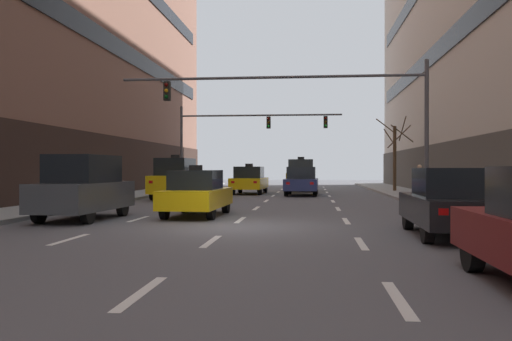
% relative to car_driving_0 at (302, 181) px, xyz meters
% --- Properties ---
extents(ground_plane, '(120.00, 120.00, 0.00)m').
position_rel_car_driving_0_xyz_m(ground_plane, '(-1.68, -17.63, -0.85)').
color(ground_plane, '#515156').
extents(lane_stripe_l1_s3, '(0.16, 2.00, 0.01)m').
position_rel_car_driving_0_xyz_m(lane_stripe_l1_s3, '(-5.00, -20.63, -0.84)').
color(lane_stripe_l1_s3, silver).
rests_on(lane_stripe_l1_s3, ground).
extents(lane_stripe_l1_s4, '(0.16, 2.00, 0.01)m').
position_rel_car_driving_0_xyz_m(lane_stripe_l1_s4, '(-5.00, -15.63, -0.84)').
color(lane_stripe_l1_s4, silver).
rests_on(lane_stripe_l1_s4, ground).
extents(lane_stripe_l1_s5, '(0.16, 2.00, 0.01)m').
position_rel_car_driving_0_xyz_m(lane_stripe_l1_s5, '(-5.00, -10.63, -0.84)').
color(lane_stripe_l1_s5, silver).
rests_on(lane_stripe_l1_s5, ground).
extents(lane_stripe_l1_s6, '(0.16, 2.00, 0.01)m').
position_rel_car_driving_0_xyz_m(lane_stripe_l1_s6, '(-5.00, -5.63, -0.84)').
color(lane_stripe_l1_s6, silver).
rests_on(lane_stripe_l1_s6, ground).
extents(lane_stripe_l1_s7, '(0.16, 2.00, 0.01)m').
position_rel_car_driving_0_xyz_m(lane_stripe_l1_s7, '(-5.00, -0.63, -0.84)').
color(lane_stripe_l1_s7, silver).
rests_on(lane_stripe_l1_s7, ground).
extents(lane_stripe_l1_s8, '(0.16, 2.00, 0.01)m').
position_rel_car_driving_0_xyz_m(lane_stripe_l1_s8, '(-5.00, 4.37, -0.84)').
color(lane_stripe_l1_s8, silver).
rests_on(lane_stripe_l1_s8, ground).
extents(lane_stripe_l1_s9, '(0.16, 2.00, 0.01)m').
position_rel_car_driving_0_xyz_m(lane_stripe_l1_s9, '(-5.00, 9.37, -0.84)').
color(lane_stripe_l1_s9, silver).
rests_on(lane_stripe_l1_s9, ground).
extents(lane_stripe_l1_s10, '(0.16, 2.00, 0.01)m').
position_rel_car_driving_0_xyz_m(lane_stripe_l1_s10, '(-5.00, 14.37, -0.84)').
color(lane_stripe_l1_s10, silver).
rests_on(lane_stripe_l1_s10, ground).
extents(lane_stripe_l2_s2, '(0.16, 2.00, 0.01)m').
position_rel_car_driving_0_xyz_m(lane_stripe_l2_s2, '(-1.68, -25.63, -0.84)').
color(lane_stripe_l2_s2, silver).
rests_on(lane_stripe_l2_s2, ground).
extents(lane_stripe_l2_s3, '(0.16, 2.00, 0.01)m').
position_rel_car_driving_0_xyz_m(lane_stripe_l2_s3, '(-1.68, -20.63, -0.84)').
color(lane_stripe_l2_s3, silver).
rests_on(lane_stripe_l2_s3, ground).
extents(lane_stripe_l2_s4, '(0.16, 2.00, 0.01)m').
position_rel_car_driving_0_xyz_m(lane_stripe_l2_s4, '(-1.68, -15.63, -0.84)').
color(lane_stripe_l2_s4, silver).
rests_on(lane_stripe_l2_s4, ground).
extents(lane_stripe_l2_s5, '(0.16, 2.00, 0.01)m').
position_rel_car_driving_0_xyz_m(lane_stripe_l2_s5, '(-1.68, -10.63, -0.84)').
color(lane_stripe_l2_s5, silver).
rests_on(lane_stripe_l2_s5, ground).
extents(lane_stripe_l2_s6, '(0.16, 2.00, 0.01)m').
position_rel_car_driving_0_xyz_m(lane_stripe_l2_s6, '(-1.68, -5.63, -0.84)').
color(lane_stripe_l2_s6, silver).
rests_on(lane_stripe_l2_s6, ground).
extents(lane_stripe_l2_s7, '(0.16, 2.00, 0.01)m').
position_rel_car_driving_0_xyz_m(lane_stripe_l2_s7, '(-1.68, -0.63, -0.84)').
color(lane_stripe_l2_s7, silver).
rests_on(lane_stripe_l2_s7, ground).
extents(lane_stripe_l2_s8, '(0.16, 2.00, 0.01)m').
position_rel_car_driving_0_xyz_m(lane_stripe_l2_s8, '(-1.68, 4.37, -0.84)').
color(lane_stripe_l2_s8, silver).
rests_on(lane_stripe_l2_s8, ground).
extents(lane_stripe_l2_s9, '(0.16, 2.00, 0.01)m').
position_rel_car_driving_0_xyz_m(lane_stripe_l2_s9, '(-1.68, 9.37, -0.84)').
color(lane_stripe_l2_s9, silver).
rests_on(lane_stripe_l2_s9, ground).
extents(lane_stripe_l2_s10, '(0.16, 2.00, 0.01)m').
position_rel_car_driving_0_xyz_m(lane_stripe_l2_s10, '(-1.68, 14.37, -0.84)').
color(lane_stripe_l2_s10, silver).
rests_on(lane_stripe_l2_s10, ground).
extents(lane_stripe_l3_s2, '(0.16, 2.00, 0.01)m').
position_rel_car_driving_0_xyz_m(lane_stripe_l3_s2, '(1.64, -25.63, -0.84)').
color(lane_stripe_l3_s2, silver).
rests_on(lane_stripe_l3_s2, ground).
extents(lane_stripe_l3_s3, '(0.16, 2.00, 0.01)m').
position_rel_car_driving_0_xyz_m(lane_stripe_l3_s3, '(1.64, -20.63, -0.84)').
color(lane_stripe_l3_s3, silver).
rests_on(lane_stripe_l3_s3, ground).
extents(lane_stripe_l3_s4, '(0.16, 2.00, 0.01)m').
position_rel_car_driving_0_xyz_m(lane_stripe_l3_s4, '(1.64, -15.63, -0.84)').
color(lane_stripe_l3_s4, silver).
rests_on(lane_stripe_l3_s4, ground).
extents(lane_stripe_l3_s5, '(0.16, 2.00, 0.01)m').
position_rel_car_driving_0_xyz_m(lane_stripe_l3_s5, '(1.64, -10.63, -0.84)').
color(lane_stripe_l3_s5, silver).
rests_on(lane_stripe_l3_s5, ground).
extents(lane_stripe_l3_s6, '(0.16, 2.00, 0.01)m').
position_rel_car_driving_0_xyz_m(lane_stripe_l3_s6, '(1.64, -5.63, -0.84)').
color(lane_stripe_l3_s6, silver).
rests_on(lane_stripe_l3_s6, ground).
extents(lane_stripe_l3_s7, '(0.16, 2.00, 0.01)m').
position_rel_car_driving_0_xyz_m(lane_stripe_l3_s7, '(1.64, -0.63, -0.84)').
color(lane_stripe_l3_s7, silver).
rests_on(lane_stripe_l3_s7, ground).
extents(lane_stripe_l3_s8, '(0.16, 2.00, 0.01)m').
position_rel_car_driving_0_xyz_m(lane_stripe_l3_s8, '(1.64, 4.37, -0.84)').
color(lane_stripe_l3_s8, silver).
rests_on(lane_stripe_l3_s8, ground).
extents(lane_stripe_l3_s9, '(0.16, 2.00, 0.01)m').
position_rel_car_driving_0_xyz_m(lane_stripe_l3_s9, '(1.64, 9.37, -0.84)').
color(lane_stripe_l3_s9, silver).
rests_on(lane_stripe_l3_s9, ground).
extents(lane_stripe_l3_s10, '(0.16, 2.00, 0.01)m').
position_rel_car_driving_0_xyz_m(lane_stripe_l3_s10, '(1.64, 14.37, -0.84)').
color(lane_stripe_l3_s10, silver).
rests_on(lane_stripe_l3_s10, ground).
extents(car_driving_0, '(2.04, 4.63, 1.72)m').
position_rel_car_driving_0_xyz_m(car_driving_0, '(0.00, 0.00, 0.00)').
color(car_driving_0, black).
rests_on(car_driving_0, ground).
extents(car_driving_1, '(1.96, 4.34, 2.06)m').
position_rel_car_driving_0_xyz_m(car_driving_1, '(-6.69, -15.99, 0.18)').
color(car_driving_1, black).
rests_on(car_driving_1, ground).
extents(taxi_driving_2, '(1.93, 4.51, 2.36)m').
position_rel_car_driving_0_xyz_m(taxi_driving_2, '(-6.66, -4.32, 0.24)').
color(taxi_driving_2, black).
rests_on(taxi_driving_2, ground).
extents(taxi_driving_3, '(1.97, 4.67, 2.45)m').
position_rel_car_driving_0_xyz_m(taxi_driving_3, '(-0.15, 5.97, 0.28)').
color(taxi_driving_3, black).
rests_on(taxi_driving_3, ground).
extents(taxi_driving_4, '(1.87, 4.25, 1.75)m').
position_rel_car_driving_0_xyz_m(taxi_driving_4, '(-3.34, -14.42, -0.07)').
color(taxi_driving_4, black).
rests_on(taxi_driving_4, ground).
extents(taxi_driving_5, '(2.10, 4.71, 1.93)m').
position_rel_car_driving_0_xyz_m(taxi_driving_5, '(-3.37, 1.72, 0.01)').
color(taxi_driving_5, black).
rests_on(taxi_driving_5, ground).
extents(car_parked_1, '(1.94, 4.44, 1.65)m').
position_rel_car_driving_0_xyz_m(car_parked_1, '(3.91, -19.21, -0.03)').
color(car_parked_1, black).
rests_on(car_parked_1, ground).
extents(traffic_signal_0, '(13.13, 0.34, 6.05)m').
position_rel_car_driving_0_xyz_m(traffic_signal_0, '(0.94, -9.49, 3.59)').
color(traffic_signal_0, '#4C4C51').
rests_on(traffic_signal_0, sidewalk_right).
extents(traffic_signal_1, '(11.53, 0.35, 5.95)m').
position_rel_car_driving_0_xyz_m(traffic_signal_1, '(-4.47, 5.41, 3.52)').
color(traffic_signal_1, '#4C4C51').
rests_on(traffic_signal_1, sidewalk_left).
extents(street_tree_0, '(2.36, 2.35, 4.95)m').
position_rel_car_driving_0_xyz_m(street_tree_0, '(6.15, 4.18, 1.76)').
color(street_tree_0, '#4C3823').
rests_on(street_tree_0, sidewalk_right).
extents(pedestrian_0, '(0.48, 0.34, 1.52)m').
position_rel_car_driving_0_xyz_m(pedestrian_0, '(6.26, -13.73, 0.16)').
color(pedestrian_0, brown).
rests_on(pedestrian_0, sidewalk_right).
extents(pedestrian_1, '(0.53, 0.23, 1.68)m').
position_rel_car_driving_0_xyz_m(pedestrian_1, '(5.92, -5.17, 0.27)').
color(pedestrian_1, '#383D59').
rests_on(pedestrian_1, sidewalk_right).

